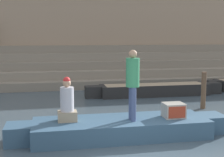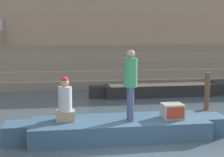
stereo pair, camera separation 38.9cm
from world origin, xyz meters
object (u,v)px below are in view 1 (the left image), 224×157
Objects in this scene: tv_set at (174,110)px; moored_boat_shore at (155,89)px; person_rowing at (67,103)px; mooring_post at (204,90)px; person_standing at (133,80)px; rowboat_main at (121,127)px.

moored_boat_shore is at bearing 72.52° from tv_set.
person_rowing is at bearing -127.68° from moored_boat_shore.
mooring_post is at bearing 28.89° from person_rowing.
tv_set is 3.42m from mooring_post.
person_standing is at bearing -5.48° from person_rowing.
moored_boat_shore is 4.63× the size of mooring_post.
person_standing is 1.74m from person_rowing.
person_rowing is 0.18× the size of moored_boat_shore.
tv_set is at bearing -0.98° from person_rowing.
tv_set reaches higher than moored_boat_shore.
moored_boat_shore is 2.91m from mooring_post.
person_rowing is (-1.36, 0.11, 0.67)m from rowboat_main.
mooring_post is (3.61, 2.53, 0.42)m from rowboat_main.
moored_boat_shore is (2.47, 5.40, -1.24)m from person_standing.
moored_boat_shore is at bearing 107.75° from mooring_post.
rowboat_main is 1.46m from tv_set.
tv_set is 0.41× the size of mooring_post.
tv_set reaches higher than rowboat_main.
moored_boat_shore is (2.73, 5.27, 0.02)m from rowboat_main.
mooring_post is at bearing 47.03° from person_standing.
person_standing reaches higher than mooring_post.
person_rowing is 0.85× the size of mooring_post.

